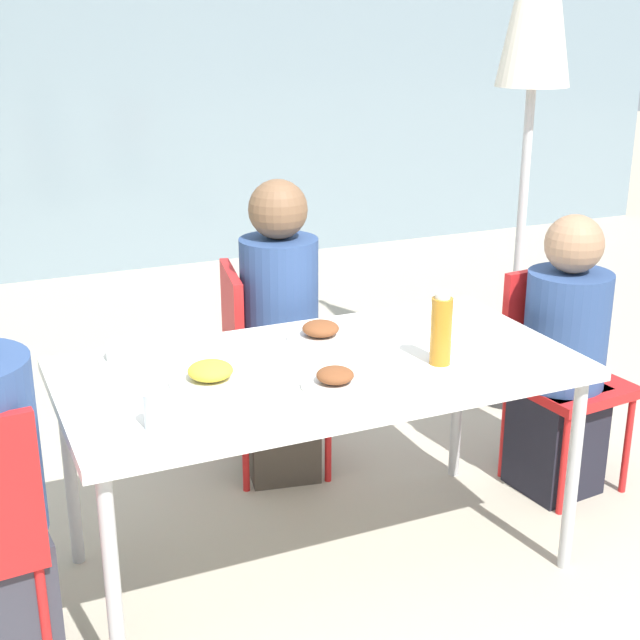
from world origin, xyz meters
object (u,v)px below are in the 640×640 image
(person_far, at_px, (280,338))
(closed_umbrella, at_px, (537,11))
(bottle, at_px, (441,330))
(drinking_cup, at_px, (156,410))
(person_right, at_px, (563,364))
(chair_right, at_px, (557,360))
(chair_far, at_px, (259,355))
(salad_bowl, at_px, (132,351))

(person_far, xyz_separation_m, closed_umbrella, (1.34, 0.27, 1.24))
(bottle, distance_m, drinking_cup, 0.96)
(person_right, bearing_deg, chair_right, -121.99)
(chair_far, relative_size, drinking_cup, 8.50)
(chair_far, distance_m, drinking_cup, 1.21)
(chair_far, distance_m, person_far, 0.13)
(chair_right, bearing_deg, salad_bowl, -9.14)
(drinking_cup, bearing_deg, chair_right, 14.41)
(person_far, xyz_separation_m, salad_bowl, (-0.67, -0.38, 0.18))
(person_right, xyz_separation_m, person_far, (-0.96, 0.56, 0.06))
(chair_far, bearing_deg, person_far, 58.01)
(drinking_cup, bearing_deg, person_right, 12.02)
(salad_bowl, bearing_deg, chair_far, 36.48)
(person_right, xyz_separation_m, closed_umbrella, (0.38, 0.83, 1.30))
(person_right, bearing_deg, person_far, -36.10)
(bottle, relative_size, drinking_cup, 2.33)
(person_right, bearing_deg, closed_umbrella, -120.16)
(closed_umbrella, height_order, bottle, closed_umbrella)
(drinking_cup, xyz_separation_m, salad_bowl, (0.05, 0.54, -0.02))
(person_far, relative_size, bottle, 5.16)
(bottle, xyz_separation_m, drinking_cup, (-0.95, -0.09, -0.06))
(chair_far, bearing_deg, chair_right, 73.52)
(chair_right, distance_m, person_far, 1.11)
(person_right, distance_m, salad_bowl, 1.66)
(chair_far, height_order, drinking_cup, chair_far)
(bottle, height_order, salad_bowl, bottle)
(chair_right, xyz_separation_m, person_far, (-1.00, 0.48, 0.09))
(chair_far, relative_size, person_far, 0.71)
(chair_right, height_order, person_right, person_right)
(chair_right, xyz_separation_m, drinking_cup, (-1.72, -0.44, 0.29))
(person_far, relative_size, salad_bowl, 7.57)
(chair_right, relative_size, closed_umbrella, 0.36)
(chair_far, bearing_deg, drinking_cup, -23.22)
(chair_right, bearing_deg, chair_far, -32.53)
(chair_right, relative_size, chair_far, 1.00)
(chair_far, distance_m, salad_bowl, 0.79)
(person_right, bearing_deg, bottle, 14.23)
(chair_right, height_order, drinking_cup, chair_right)
(person_right, distance_m, person_far, 1.11)
(chair_right, relative_size, drinking_cup, 8.50)
(chair_right, xyz_separation_m, bottle, (-0.77, -0.35, 0.35))
(closed_umbrella, bearing_deg, salad_bowl, -162.09)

